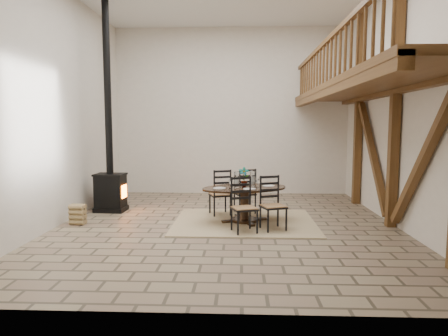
{
  "coord_description": "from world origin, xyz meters",
  "views": [
    {
      "loc": [
        0.28,
        -8.21,
        2.06
      ],
      "look_at": [
        -0.08,
        0.4,
        1.16
      ],
      "focal_mm": 32.0,
      "sensor_mm": 36.0,
      "label": 1
    }
  ],
  "objects_px": {
    "wood_stove": "(110,166)",
    "log_stack": "(78,214)",
    "log_basket": "(106,200)",
    "dining_table": "(244,202)"
  },
  "relations": [
    {
      "from": "wood_stove",
      "to": "log_stack",
      "type": "xyz_separation_m",
      "value": [
        -0.27,
        -1.34,
        -0.9
      ]
    },
    {
      "from": "wood_stove",
      "to": "log_stack",
      "type": "height_order",
      "value": "wood_stove"
    },
    {
      "from": "wood_stove",
      "to": "log_basket",
      "type": "bearing_deg",
      "value": 122.71
    },
    {
      "from": "dining_table",
      "to": "log_basket",
      "type": "xyz_separation_m",
      "value": [
        -3.53,
        1.49,
        -0.25
      ]
    },
    {
      "from": "log_basket",
      "to": "wood_stove",
      "type": "bearing_deg",
      "value": -60.32
    },
    {
      "from": "log_basket",
      "to": "log_stack",
      "type": "bearing_deg",
      "value": -89.31
    },
    {
      "from": "dining_table",
      "to": "wood_stove",
      "type": "xyz_separation_m",
      "value": [
        -3.24,
        0.98,
        0.68
      ]
    },
    {
      "from": "dining_table",
      "to": "log_basket",
      "type": "bearing_deg",
      "value": 137.43
    },
    {
      "from": "log_basket",
      "to": "dining_table",
      "type": "bearing_deg",
      "value": -22.92
    },
    {
      "from": "wood_stove",
      "to": "log_stack",
      "type": "bearing_deg",
      "value": -98.29
    }
  ]
}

